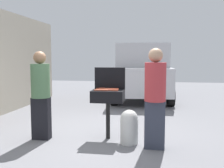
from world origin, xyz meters
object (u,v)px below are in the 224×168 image
(hot_dog_3, at_px, (110,89))
(hot_dog_7, at_px, (109,89))
(hot_dog_1, at_px, (107,89))
(hot_dog_10, at_px, (115,89))
(hot_dog_5, at_px, (97,90))
(hot_dog_6, at_px, (100,89))
(parked_minivan, at_px, (142,72))
(hot_dog_0, at_px, (113,89))
(hot_dog_2, at_px, (107,90))
(hot_dog_9, at_px, (104,90))
(hot_dog_13, at_px, (101,90))
(bbq_grill, at_px, (108,98))
(hot_dog_4, at_px, (114,90))
(hot_dog_11, at_px, (107,90))
(propane_tank, at_px, (129,126))
(person_right, at_px, (155,95))
(hot_dog_12, at_px, (102,89))
(hot_dog_8, at_px, (115,90))
(person_left, at_px, (41,92))

(hot_dog_3, height_order, hot_dog_7, same)
(hot_dog_1, height_order, hot_dog_10, same)
(hot_dog_3, xyz_separation_m, hot_dog_7, (-0.04, 0.09, 0.00))
(hot_dog_5, xyz_separation_m, hot_dog_6, (-0.00, 0.21, 0.00))
(hot_dog_7, height_order, parked_minivan, parked_minivan)
(hot_dog_0, bearing_deg, parked_minivan, 86.23)
(hot_dog_2, xyz_separation_m, hot_dog_9, (-0.05, -0.07, 0.00))
(hot_dog_0, xyz_separation_m, hot_dog_13, (-0.22, -0.14, 0.00))
(bbq_grill, height_order, hot_dog_4, hot_dog_4)
(hot_dog_11, bearing_deg, hot_dog_10, 60.60)
(hot_dog_6, bearing_deg, propane_tank, -28.05)
(hot_dog_5, relative_size, hot_dog_10, 1.00)
(person_right, bearing_deg, hot_dog_4, -12.40)
(hot_dog_12, height_order, hot_dog_13, same)
(hot_dog_3, xyz_separation_m, hot_dog_5, (-0.20, -0.16, 0.00))
(hot_dog_2, distance_m, hot_dog_10, 0.22)
(bbq_grill, distance_m, hot_dog_3, 0.16)
(hot_dog_7, xyz_separation_m, hot_dog_12, (-0.13, 0.01, 0.00))
(hot_dog_4, bearing_deg, hot_dog_2, 155.97)
(hot_dog_13, distance_m, person_right, 1.06)
(hot_dog_5, relative_size, parked_minivan, 0.03)
(bbq_grill, distance_m, hot_dog_1, 0.19)
(hot_dog_2, distance_m, hot_dog_5, 0.19)
(hot_dog_2, bearing_deg, hot_dog_12, 126.83)
(hot_dog_10, xyz_separation_m, parked_minivan, (0.30, 4.91, 0.08))
(hot_dog_10, xyz_separation_m, hot_dog_12, (-0.26, 0.01, 0.00))
(hot_dog_1, relative_size, hot_dog_7, 1.00)
(hot_dog_8, xyz_separation_m, hot_dog_9, (-0.19, -0.12, 0.00))
(hot_dog_8, bearing_deg, hot_dog_13, -167.54)
(hot_dog_11, xyz_separation_m, person_left, (-1.24, -0.14, -0.04))
(bbq_grill, height_order, hot_dog_13, hot_dog_13)
(hot_dog_7, relative_size, hot_dog_12, 1.00)
(bbq_grill, bearing_deg, hot_dog_11, -89.54)
(hot_dog_11, xyz_separation_m, person_right, (0.87, -0.32, -0.02))
(hot_dog_5, bearing_deg, hot_dog_0, 36.07)
(hot_dog_5, distance_m, hot_dog_11, 0.18)
(bbq_grill, relative_size, hot_dog_5, 7.18)
(hot_dog_0, xyz_separation_m, hot_dog_10, (0.03, 0.05, 0.00))
(hot_dog_8, bearing_deg, hot_dog_11, -148.43)
(person_left, distance_m, parked_minivan, 5.52)
(bbq_grill, bearing_deg, hot_dog_4, -40.31)
(hot_dog_8, distance_m, hot_dog_9, 0.22)
(hot_dog_13, bearing_deg, person_left, -171.66)
(hot_dog_4, distance_m, hot_dog_9, 0.19)
(hot_dog_11, relative_size, person_left, 0.08)
(hot_dog_5, height_order, person_right, person_right)
(hot_dog_1, distance_m, hot_dog_10, 0.17)
(bbq_grill, bearing_deg, person_left, -169.44)
(bbq_grill, relative_size, hot_dog_11, 7.18)
(hot_dog_2, bearing_deg, hot_dog_1, 105.76)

